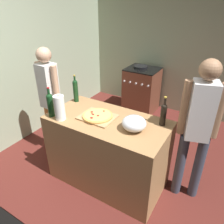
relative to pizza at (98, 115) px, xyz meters
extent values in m
cube|color=#511E19|center=(0.16, 0.85, -0.94)|extent=(4.12, 3.69, 0.02)
cube|color=#99A889|center=(0.16, 2.45, 0.37)|extent=(4.12, 0.10, 2.60)
cube|color=#99A889|center=(-1.65, 0.85, 0.37)|extent=(0.10, 3.69, 2.60)
cube|color=#9E7247|center=(0.12, 0.03, -0.48)|extent=(1.39, 0.72, 0.90)
cube|color=tan|center=(0.00, 0.00, -0.02)|extent=(0.40, 0.32, 0.02)
cylinder|color=tan|center=(0.00, 0.00, 0.00)|extent=(0.35, 0.35, 0.02)
cylinder|color=#EAC660|center=(0.00, 0.00, 0.01)|extent=(0.30, 0.30, 0.00)
cylinder|color=maroon|center=(-0.01, -0.10, 0.01)|extent=(0.03, 0.03, 0.01)
cylinder|color=maroon|center=(-0.04, -0.03, 0.01)|extent=(0.03, 0.03, 0.01)
cylinder|color=maroon|center=(0.02, 0.11, 0.01)|extent=(0.02, 0.02, 0.01)
cylinder|color=maroon|center=(0.02, -0.02, 0.01)|extent=(0.03, 0.03, 0.01)
cylinder|color=maroon|center=(-0.06, -0.02, 0.01)|extent=(0.02, 0.02, 0.01)
cylinder|color=maroon|center=(-0.09, 0.02, 0.01)|extent=(0.03, 0.03, 0.01)
cylinder|color=#B2B2B7|center=(0.47, -0.01, -0.03)|extent=(0.11, 0.11, 0.01)
ellipsoid|color=silver|center=(0.47, -0.01, 0.05)|extent=(0.26, 0.26, 0.15)
cylinder|color=white|center=(-0.34, -0.24, 0.11)|extent=(0.12, 0.12, 0.29)
cylinder|color=#997551|center=(-0.34, -0.24, 0.11)|extent=(0.03, 0.03, 0.29)
cylinder|color=#143819|center=(-0.49, -0.23, 0.09)|extent=(0.07, 0.07, 0.24)
sphere|color=#143819|center=(-0.49, -0.23, 0.21)|extent=(0.07, 0.07, 0.07)
cylinder|color=#143819|center=(-0.49, -0.23, 0.27)|extent=(0.03, 0.03, 0.08)
cylinder|color=maroon|center=(-0.49, -0.23, 0.32)|extent=(0.03, 0.03, 0.01)
cylinder|color=black|center=(0.69, 0.24, 0.08)|extent=(0.06, 0.06, 0.21)
sphere|color=black|center=(0.69, 0.24, 0.18)|extent=(0.06, 0.06, 0.06)
cylinder|color=black|center=(0.69, 0.24, 0.25)|extent=(0.03, 0.03, 0.09)
cylinder|color=gold|center=(0.69, 0.24, 0.30)|extent=(0.03, 0.03, 0.01)
cylinder|color=#143819|center=(-0.49, 0.22, 0.10)|extent=(0.06, 0.06, 0.26)
sphere|color=#143819|center=(-0.49, 0.22, 0.23)|extent=(0.06, 0.06, 0.06)
cylinder|color=#143819|center=(-0.49, 0.22, 0.29)|extent=(0.02, 0.02, 0.07)
cylinder|color=gold|center=(-0.49, 0.22, 0.33)|extent=(0.02, 0.02, 0.01)
cube|color=brown|center=(-0.34, 2.05, -0.50)|extent=(0.62, 0.57, 0.87)
cube|color=black|center=(-0.34, 2.05, -0.05)|extent=(0.62, 0.57, 0.02)
cylinder|color=silver|center=(-0.59, 1.75, -0.25)|extent=(0.04, 0.02, 0.04)
cylinder|color=silver|center=(-0.47, 1.75, -0.25)|extent=(0.04, 0.02, 0.04)
cylinder|color=silver|center=(-0.34, 1.75, -0.25)|extent=(0.04, 0.02, 0.04)
cylinder|color=silver|center=(-0.22, 1.75, -0.25)|extent=(0.04, 0.02, 0.04)
cylinder|color=silver|center=(-0.09, 1.75, -0.25)|extent=(0.04, 0.02, 0.04)
cylinder|color=black|center=(-0.40, 2.06, -0.02)|extent=(0.26, 0.26, 0.04)
cylinder|color=#D88C4C|center=(-0.94, 0.11, -0.54)|extent=(0.11, 0.11, 0.79)
cylinder|color=#D88C4C|center=(-0.77, 0.09, -0.54)|extent=(0.11, 0.11, 0.79)
cube|color=silver|center=(-0.85, 0.10, 0.16)|extent=(0.23, 0.22, 0.59)
cylinder|color=tan|center=(-1.00, 0.11, 0.17)|extent=(0.08, 0.08, 0.56)
cylinder|color=tan|center=(-0.70, 0.09, 0.17)|extent=(0.08, 0.08, 0.56)
sphere|color=tan|center=(-0.85, 0.10, 0.56)|extent=(0.19, 0.19, 0.19)
cylinder|color=#383D4C|center=(1.13, 0.34, -0.52)|extent=(0.11, 0.11, 0.82)
cylinder|color=#383D4C|center=(0.94, 0.28, -0.52)|extent=(0.11, 0.11, 0.82)
cube|color=silver|center=(1.04, 0.31, 0.20)|extent=(0.29, 0.26, 0.62)
cylinder|color=#936B4C|center=(1.19, 0.36, 0.22)|extent=(0.08, 0.08, 0.59)
cylinder|color=#936B4C|center=(0.88, 0.26, 0.22)|extent=(0.08, 0.08, 0.59)
sphere|color=#936B4C|center=(1.04, 0.31, 0.62)|extent=(0.20, 0.20, 0.20)
camera|label=1|loc=(1.25, -1.76, 1.21)|focal=34.70mm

